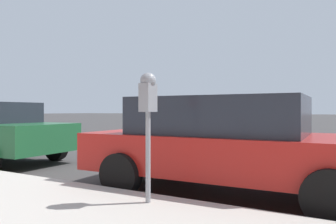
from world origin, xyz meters
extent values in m
plane|color=#3D3A3A|center=(0.00, 0.00, 0.00)|extent=(220.00, 220.00, 0.00)
cylinder|color=gray|center=(-2.58, -0.48, 0.71)|extent=(0.06, 0.06, 1.08)
cube|color=gray|center=(-2.58, -0.48, 1.42)|extent=(0.20, 0.14, 0.34)
sphere|color=gray|center=(-2.58, -0.48, 1.62)|extent=(0.19, 0.19, 0.19)
cube|color=#B21919|center=(-2.48, -0.48, 1.38)|extent=(0.01, 0.11, 0.12)
cube|color=black|center=(-2.48, -0.48, 1.50)|extent=(0.01, 0.10, 0.08)
cube|color=#B21E19|center=(-1.03, -0.97, 0.61)|extent=(2.00, 4.57, 0.59)
cube|color=#232833|center=(-1.03, -0.79, 1.19)|extent=(1.71, 2.58, 0.57)
cylinder|color=black|center=(-0.06, -2.33, 0.32)|extent=(0.24, 0.65, 0.64)
cylinder|color=black|center=(-1.89, -2.39, 0.32)|extent=(0.24, 0.65, 0.64)
cylinder|color=black|center=(-0.16, 0.46, 0.32)|extent=(0.24, 0.65, 0.64)
cylinder|color=black|center=(-1.99, 0.39, 0.32)|extent=(0.24, 0.65, 0.64)
cylinder|color=black|center=(-0.06, 3.99, 0.32)|extent=(0.24, 0.65, 0.64)
camera|label=1|loc=(-5.84, -2.63, 1.27)|focal=35.00mm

